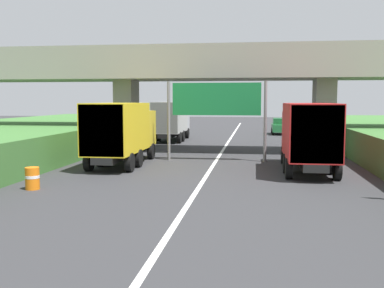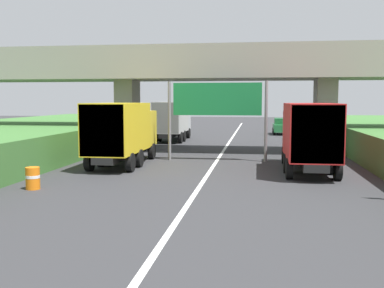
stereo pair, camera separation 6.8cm
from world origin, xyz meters
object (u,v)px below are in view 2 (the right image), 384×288
(truck_red, at_px, (308,133))
(overhead_highway_sign, at_px, (217,103))
(construction_barrel_3, at_px, (33,178))
(truck_yellow, at_px, (123,130))
(car_green, at_px, (282,126))
(truck_silver, at_px, (173,119))

(truck_red, bearing_deg, overhead_highway_sign, 144.88)
(overhead_highway_sign, height_order, construction_barrel_3, overhead_highway_sign)
(truck_yellow, distance_m, car_green, 26.29)
(truck_silver, xyz_separation_m, car_green, (10.01, 9.06, -1.08))
(overhead_highway_sign, xyz_separation_m, truck_red, (4.88, -3.43, -1.47))
(truck_silver, height_order, car_green, truck_silver)
(car_green, height_order, construction_barrel_3, car_green)
(overhead_highway_sign, relative_size, truck_yellow, 0.81)
(truck_silver, bearing_deg, overhead_highway_sign, -68.36)
(overhead_highway_sign, xyz_separation_m, truck_yellow, (-4.99, -2.50, -1.47))
(truck_yellow, height_order, truck_silver, same)
(overhead_highway_sign, bearing_deg, construction_barrel_3, -124.53)
(truck_yellow, height_order, construction_barrel_3, truck_yellow)
(truck_silver, xyz_separation_m, construction_barrel_3, (-1.54, -22.35, -1.47))
(car_green, relative_size, construction_barrel_3, 4.56)
(truck_silver, distance_m, car_green, 13.54)
(construction_barrel_3, bearing_deg, overhead_highway_sign, 55.47)
(car_green, bearing_deg, overhead_highway_sign, -102.77)
(truck_red, xyz_separation_m, truck_yellow, (-9.88, 0.94, 0.00))
(truck_yellow, relative_size, truck_silver, 1.00)
(truck_red, distance_m, car_green, 25.27)
(truck_silver, bearing_deg, car_green, 42.15)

